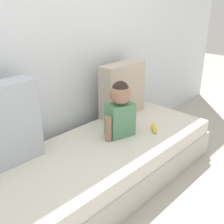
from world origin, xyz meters
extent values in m
plane|color=#B2ADA3|center=(0.00, 0.00, 0.00)|extent=(12.00, 12.00, 0.00)
cube|color=silver|center=(0.00, 0.53, 1.13)|extent=(5.31, 0.10, 2.25)
cube|color=beige|center=(0.00, 0.00, 0.12)|extent=(2.11, 0.80, 0.23)
cube|color=silver|center=(0.00, 0.00, 0.29)|extent=(2.05, 0.78, 0.13)
cube|color=#B2BCC6|center=(-0.58, 0.30, 0.64)|extent=(0.44, 0.16, 0.57)
cube|color=#C1B29E|center=(0.58, 0.30, 0.61)|extent=(0.48, 0.16, 0.50)
cube|color=#568E66|center=(0.24, 0.02, 0.50)|extent=(0.25, 0.19, 0.27)
sphere|color=#9E755B|center=(0.24, 0.02, 0.72)|extent=(0.17, 0.17, 0.17)
sphere|color=#2D231E|center=(0.24, 0.02, 0.76)|extent=(0.13, 0.13, 0.13)
cylinder|color=#9E755B|center=(0.10, 0.02, 0.46)|extent=(0.06, 0.06, 0.21)
cylinder|color=#9E755B|center=(0.38, 0.02, 0.46)|extent=(0.06, 0.06, 0.21)
ellipsoid|color=yellow|center=(0.51, -0.13, 0.38)|extent=(0.15, 0.15, 0.04)
camera|label=1|loc=(-1.28, -1.32, 1.42)|focal=43.78mm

